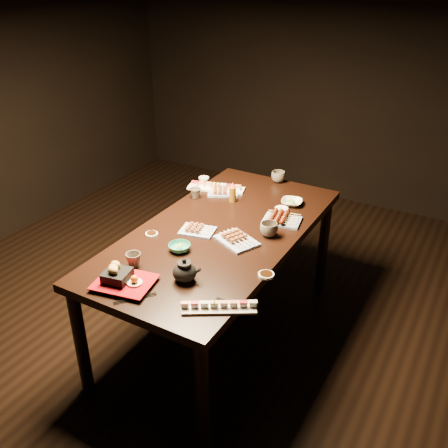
{
  "coord_description": "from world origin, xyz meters",
  "views": [
    {
      "loc": [
        1.61,
        -2.16,
        2.2
      ],
      "look_at": [
        0.29,
        0.16,
        0.77
      ],
      "focal_mm": 40.0,
      "sensor_mm": 36.0,
      "label": 1
    }
  ],
  "objects_px": {
    "yakitori_plate_center": "(197,228)",
    "yakitori_plate_right": "(237,237)",
    "condiment_bottle": "(233,192)",
    "teacup_mid_right": "(269,229)",
    "yakitori_plate_left": "(223,190)",
    "edamame_bowl_cream": "(292,202)",
    "sushi_platter_far": "(216,186)",
    "tempura_tray": "(124,276)",
    "teacup_near_left": "(134,260)",
    "sushi_platter_near": "(219,305)",
    "edamame_bowl_green": "(179,248)",
    "teacup_far_left": "(195,193)",
    "dining_table": "(220,282)",
    "teacup_far_right": "(278,177)",
    "teapot": "(185,270)"
  },
  "relations": [
    {
      "from": "yakitori_plate_left",
      "to": "tempura_tray",
      "type": "xyz_separation_m",
      "value": [
        0.12,
        -1.2,
        0.03
      ]
    },
    {
      "from": "condiment_bottle",
      "to": "yakitori_plate_center",
      "type": "bearing_deg",
      "value": -87.45
    },
    {
      "from": "edamame_bowl_green",
      "to": "teacup_mid_right",
      "type": "distance_m",
      "value": 0.54
    },
    {
      "from": "edamame_bowl_cream",
      "to": "teacup_mid_right",
      "type": "xyz_separation_m",
      "value": [
        0.05,
        -0.45,
        0.02
      ]
    },
    {
      "from": "sushi_platter_near",
      "to": "edamame_bowl_green",
      "type": "xyz_separation_m",
      "value": [
        -0.46,
        0.34,
        -0.0
      ]
    },
    {
      "from": "sushi_platter_far",
      "to": "teacup_far_left",
      "type": "relative_size",
      "value": 5.26
    },
    {
      "from": "teacup_mid_right",
      "to": "teacup_far_left",
      "type": "xyz_separation_m",
      "value": [
        -0.66,
        0.23,
        -0.01
      ]
    },
    {
      "from": "teacup_mid_right",
      "to": "teacup_far_right",
      "type": "height_order",
      "value": "teacup_mid_right"
    },
    {
      "from": "teacup_near_left",
      "to": "sushi_platter_far",
      "type": "bearing_deg",
      "value": 96.73
    },
    {
      "from": "tempura_tray",
      "to": "teacup_near_left",
      "type": "bearing_deg",
      "value": 102.89
    },
    {
      "from": "teacup_far_left",
      "to": "teapot",
      "type": "distance_m",
      "value": 0.98
    },
    {
      "from": "yakitori_plate_right",
      "to": "teacup_far_right",
      "type": "height_order",
      "value": "teacup_far_right"
    },
    {
      "from": "teacup_near_left",
      "to": "edamame_bowl_green",
      "type": "bearing_deg",
      "value": 64.39
    },
    {
      "from": "yakitori_plate_left",
      "to": "tempura_tray",
      "type": "height_order",
      "value": "tempura_tray"
    },
    {
      "from": "sushi_platter_far",
      "to": "yakitori_plate_center",
      "type": "xyz_separation_m",
      "value": [
        0.22,
        -0.59,
        0.0
      ]
    },
    {
      "from": "sushi_platter_far",
      "to": "tempura_tray",
      "type": "relative_size",
      "value": 1.39
    },
    {
      "from": "teacup_near_left",
      "to": "teacup_far_left",
      "type": "height_order",
      "value": "teacup_near_left"
    },
    {
      "from": "dining_table",
      "to": "yakitori_plate_center",
      "type": "xyz_separation_m",
      "value": [
        -0.11,
        -0.08,
        0.4
      ]
    },
    {
      "from": "yakitori_plate_center",
      "to": "yakitori_plate_right",
      "type": "distance_m",
      "value": 0.26
    },
    {
      "from": "yakitori_plate_left",
      "to": "edamame_bowl_green",
      "type": "xyz_separation_m",
      "value": [
        0.17,
        -0.79,
        -0.01
      ]
    },
    {
      "from": "teacup_near_left",
      "to": "teacup_mid_right",
      "type": "height_order",
      "value": "teacup_mid_right"
    },
    {
      "from": "yakitori_plate_right",
      "to": "sushi_platter_near",
      "type": "bearing_deg",
      "value": -44.33
    },
    {
      "from": "yakitori_plate_center",
      "to": "teacup_near_left",
      "type": "bearing_deg",
      "value": -113.3
    },
    {
      "from": "sushi_platter_far",
      "to": "edamame_bowl_cream",
      "type": "xyz_separation_m",
      "value": [
        0.56,
        0.03,
        -0.01
      ]
    },
    {
      "from": "yakitori_plate_left",
      "to": "teacup_far_right",
      "type": "xyz_separation_m",
      "value": [
        0.25,
        0.37,
        0.01
      ]
    },
    {
      "from": "yakitori_plate_left",
      "to": "edamame_bowl_cream",
      "type": "height_order",
      "value": "yakitori_plate_left"
    },
    {
      "from": "dining_table",
      "to": "yakitori_plate_right",
      "type": "height_order",
      "value": "yakitori_plate_right"
    },
    {
      "from": "dining_table",
      "to": "teacup_far_left",
      "type": "distance_m",
      "value": 0.64
    },
    {
      "from": "tempura_tray",
      "to": "condiment_bottle",
      "type": "distance_m",
      "value": 1.12
    },
    {
      "from": "tempura_tray",
      "to": "teacup_far_left",
      "type": "bearing_deg",
      "value": 92.48
    },
    {
      "from": "sushi_platter_near",
      "to": "edamame_bowl_cream",
      "type": "bearing_deg",
      "value": 65.63
    },
    {
      "from": "yakitori_plate_left",
      "to": "teacup_far_left",
      "type": "xyz_separation_m",
      "value": [
        -0.12,
        -0.16,
        0.01
      ]
    },
    {
      "from": "edamame_bowl_cream",
      "to": "teacup_mid_right",
      "type": "relative_size",
      "value": 1.31
    },
    {
      "from": "edamame_bowl_cream",
      "to": "teacup_far_left",
      "type": "relative_size",
      "value": 1.81
    },
    {
      "from": "yakitori_plate_center",
      "to": "edamame_bowl_green",
      "type": "bearing_deg",
      "value": -95.56
    },
    {
      "from": "teacup_near_left",
      "to": "sushi_platter_near",
      "type": "bearing_deg",
      "value": -9.11
    },
    {
      "from": "sushi_platter_near",
      "to": "yakitori_plate_left",
      "type": "distance_m",
      "value": 1.29
    },
    {
      "from": "teapot",
      "to": "tempura_tray",
      "type": "bearing_deg",
      "value": -169.44
    },
    {
      "from": "yakitori_plate_center",
      "to": "condiment_bottle",
      "type": "xyz_separation_m",
      "value": [
        -0.02,
        0.47,
        0.04
      ]
    },
    {
      "from": "yakitori_plate_center",
      "to": "teacup_mid_right",
      "type": "xyz_separation_m",
      "value": [
        0.39,
        0.17,
        0.02
      ]
    },
    {
      "from": "yakitori_plate_right",
      "to": "yakitori_plate_left",
      "type": "height_order",
      "value": "yakitori_plate_right"
    },
    {
      "from": "sushi_platter_near",
      "to": "teacup_far_left",
      "type": "height_order",
      "value": "teacup_far_left"
    },
    {
      "from": "dining_table",
      "to": "sushi_platter_near",
      "type": "distance_m",
      "value": 0.86
    },
    {
      "from": "teacup_far_left",
      "to": "sushi_platter_far",
      "type": "bearing_deg",
      "value": 75.16
    },
    {
      "from": "condiment_bottle",
      "to": "teacup_mid_right",
      "type": "bearing_deg",
      "value": -36.47
    },
    {
      "from": "edamame_bowl_green",
      "to": "tempura_tray",
      "type": "xyz_separation_m",
      "value": [
        -0.05,
        -0.41,
        0.03
      ]
    },
    {
      "from": "teacup_far_left",
      "to": "edamame_bowl_cream",
      "type": "bearing_deg",
      "value": 20.19
    },
    {
      "from": "yakitori_plate_right",
      "to": "teacup_mid_right",
      "type": "xyz_separation_m",
      "value": [
        0.13,
        0.16,
        0.01
      ]
    },
    {
      "from": "yakitori_plate_left",
      "to": "tempura_tray",
      "type": "bearing_deg",
      "value": -113.13
    },
    {
      "from": "teacup_far_left",
      "to": "teacup_far_right",
      "type": "height_order",
      "value": "teacup_far_right"
    }
  ]
}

